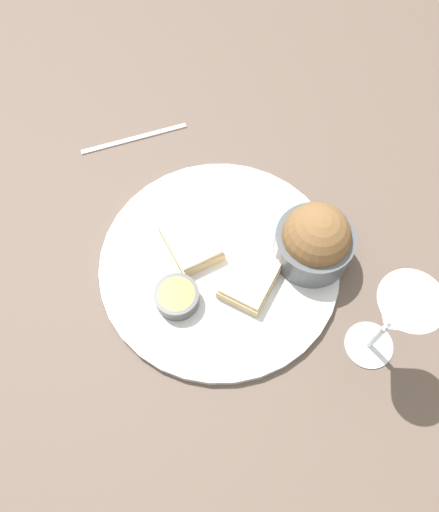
# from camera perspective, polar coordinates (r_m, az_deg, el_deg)

# --- Properties ---
(ground_plane) EXTENTS (4.00, 4.00, 0.00)m
(ground_plane) POSITION_cam_1_polar(r_m,az_deg,el_deg) (0.76, 0.00, -1.12)
(ground_plane) COLOR brown
(dinner_plate) EXTENTS (0.36, 0.36, 0.01)m
(dinner_plate) POSITION_cam_1_polar(r_m,az_deg,el_deg) (0.75, 0.00, -0.90)
(dinner_plate) COLOR silver
(dinner_plate) RESTS_ON ground_plane
(salad_bowl) EXTENTS (0.12, 0.12, 0.10)m
(salad_bowl) POSITION_cam_1_polar(r_m,az_deg,el_deg) (0.73, 10.84, 1.77)
(salad_bowl) COLOR #4C5156
(salad_bowl) RESTS_ON dinner_plate
(sauce_ramekin) EXTENTS (0.06, 0.06, 0.03)m
(sauce_ramekin) POSITION_cam_1_polar(r_m,az_deg,el_deg) (0.71, -4.89, -4.65)
(sauce_ramekin) COLOR #4C4C4C
(sauce_ramekin) RESTS_ON dinner_plate
(cheese_toast_near) EXTENTS (0.11, 0.10, 0.03)m
(cheese_toast_near) POSITION_cam_1_polar(r_m,az_deg,el_deg) (0.72, 3.53, -2.68)
(cheese_toast_near) COLOR #D1B27F
(cheese_toast_near) RESTS_ON dinner_plate
(cheese_toast_far) EXTENTS (0.11, 0.11, 0.03)m
(cheese_toast_far) POSITION_cam_1_polar(r_m,az_deg,el_deg) (0.75, -3.28, 1.70)
(cheese_toast_far) COLOR #D1B27F
(cheese_toast_far) RESTS_ON dinner_plate
(wine_glass) EXTENTS (0.08, 0.08, 0.18)m
(wine_glass) POSITION_cam_1_polar(r_m,az_deg,el_deg) (0.63, 19.54, -6.57)
(wine_glass) COLOR silver
(wine_glass) RESTS_ON ground_plane
(fork) EXTENTS (0.08, 0.17, 0.01)m
(fork) POSITION_cam_1_polar(r_m,az_deg,el_deg) (0.90, -9.71, 13.15)
(fork) COLOR silver
(fork) RESTS_ON ground_plane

